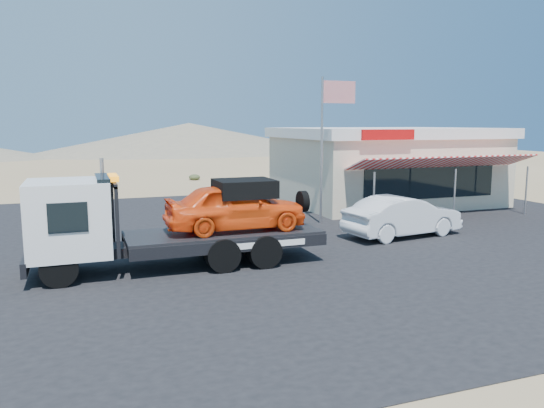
# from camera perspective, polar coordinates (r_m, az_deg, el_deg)

# --- Properties ---
(ground) EXTENTS (120.00, 120.00, 0.00)m
(ground) POSITION_cam_1_polar(r_m,az_deg,el_deg) (16.51, -2.87, -5.93)
(ground) COLOR #957C55
(ground) RESTS_ON ground
(asphalt_lot) EXTENTS (32.00, 24.00, 0.02)m
(asphalt_lot) POSITION_cam_1_polar(r_m,az_deg,el_deg) (19.89, 0.05, -3.36)
(asphalt_lot) COLOR black
(asphalt_lot) RESTS_ON ground
(tow_truck) EXTENTS (8.20, 2.43, 2.74)m
(tow_truck) POSITION_cam_1_polar(r_m,az_deg,el_deg) (15.51, -10.71, -1.43)
(tow_truck) COLOR black
(tow_truck) RESTS_ON asphalt_lot
(white_sedan) EXTENTS (4.72, 2.21, 1.50)m
(white_sedan) POSITION_cam_1_polar(r_m,az_deg,el_deg) (20.11, 13.88, -1.28)
(white_sedan) COLOR silver
(white_sedan) RESTS_ON asphalt_lot
(jerky_store) EXTENTS (10.40, 9.97, 3.90)m
(jerky_store) POSITION_cam_1_polar(r_m,az_deg,el_deg) (28.70, 11.96, 4.16)
(jerky_store) COLOR beige
(jerky_store) RESTS_ON asphalt_lot
(flagpole) EXTENTS (1.55, 0.10, 6.00)m
(flagpole) POSITION_cam_1_polar(r_m,az_deg,el_deg) (22.00, 5.93, 7.61)
(flagpole) COLOR #99999E
(flagpole) RESTS_ON asphalt_lot
(distant_hills) EXTENTS (126.00, 48.00, 4.20)m
(distant_hills) POSITION_cam_1_polar(r_m,az_deg,el_deg) (70.61, -24.42, 6.07)
(distant_hills) COLOR #726B59
(distant_hills) RESTS_ON ground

